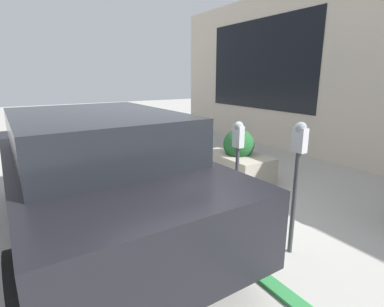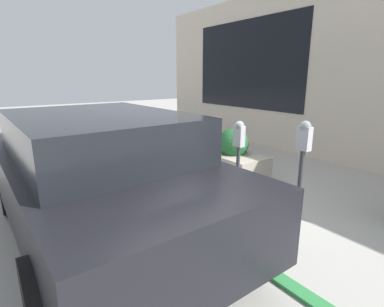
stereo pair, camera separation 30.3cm
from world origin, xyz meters
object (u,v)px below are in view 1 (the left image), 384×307
parking_meter_fourth (166,132)px  parked_car_front (96,170)px  parking_meter_middle (196,142)px  parking_meter_nearest (298,162)px  planter_box (238,161)px  parking_meter_second (238,149)px

parking_meter_fourth → parked_car_front: size_ratio=0.29×
parking_meter_middle → parking_meter_fourth: 1.15m
parking_meter_nearest → parking_meter_middle: parking_meter_nearest is taller
parked_car_front → planter_box: bearing=-79.0°
parking_meter_nearest → parking_meter_fourth: bearing=0.3°
parked_car_front → parking_meter_fourth: bearing=-50.4°
parking_meter_fourth → parking_meter_second: bearing=-179.1°
parking_meter_second → parking_meter_middle: 1.05m
parking_meter_nearest → parked_car_front: (1.66, 1.80, -0.25)m
parking_meter_nearest → parked_car_front: size_ratio=0.34×
parking_meter_second → parking_meter_middle: bearing=1.8°
parking_meter_fourth → planter_box: size_ratio=0.96×
parking_meter_nearest → parking_meter_fourth: 3.23m
parking_meter_fourth → planter_box: (-0.90, -1.13, -0.54)m
parking_meter_middle → planter_box: size_ratio=0.97×
parking_meter_nearest → parking_meter_second: 1.04m
parking_meter_second → planter_box: parking_meter_second is taller
parking_meter_second → parking_meter_fourth: bearing=0.9°
parking_meter_nearest → planter_box: bearing=-25.6°
parking_meter_middle → parking_meter_fourth: bearing=0.1°
parking_meter_nearest → parked_car_front: 2.46m
planter_box → parked_car_front: size_ratio=0.30×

